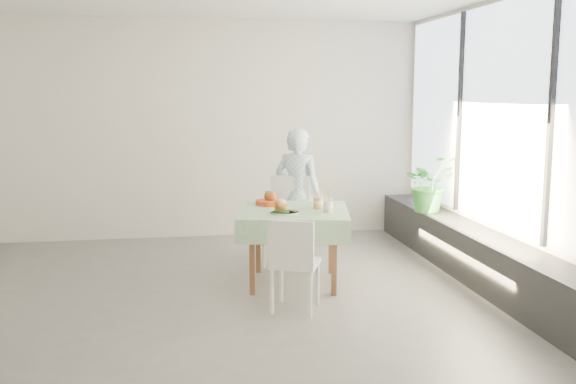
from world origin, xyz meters
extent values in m
plane|color=#5B5956|center=(0.00, 0.00, 0.00)|extent=(6.00, 6.00, 0.00)
cube|color=silver|center=(0.00, 2.50, 1.40)|extent=(6.00, 0.02, 2.80)
cube|color=silver|center=(0.00, -2.50, 1.40)|extent=(6.00, 0.02, 2.80)
cube|color=silver|center=(3.00, 0.00, 1.40)|extent=(0.02, 5.00, 2.80)
cube|color=#D1E0F9|center=(2.97, 0.00, 1.65)|extent=(0.01, 4.80, 2.18)
cube|color=black|center=(2.80, 0.00, 0.25)|extent=(0.40, 4.80, 0.50)
cube|color=brown|center=(0.96, 0.20, 0.71)|extent=(1.06, 1.06, 0.04)
cube|color=white|center=(0.96, 0.20, 0.74)|extent=(1.22, 1.22, 0.01)
cube|color=white|center=(1.00, 0.91, 0.48)|extent=(0.59, 0.59, 0.04)
cube|color=white|center=(1.08, 1.10, 0.73)|extent=(0.43, 0.22, 0.45)
cube|color=white|center=(0.84, -0.57, 0.42)|extent=(0.51, 0.51, 0.04)
cube|color=white|center=(0.77, -0.73, 0.63)|extent=(0.37, 0.18, 0.39)
imported|color=#8FC5E5|center=(1.16, 1.11, 0.75)|extent=(0.65, 0.60, 1.50)
cylinder|color=white|center=(0.84, 0.02, 0.75)|extent=(0.28, 0.28, 0.02)
cylinder|color=#134B12|center=(0.81, 0.02, 0.76)|extent=(0.15, 0.15, 0.02)
ellipsoid|color=#965A24|center=(0.81, 0.02, 0.81)|extent=(0.13, 0.12, 0.10)
ellipsoid|color=white|center=(0.81, 0.02, 0.85)|extent=(0.09, 0.09, 0.06)
cylinder|color=#9E0F10|center=(0.92, 0.00, 0.77)|extent=(0.05, 0.05, 0.02)
cylinder|color=white|center=(1.21, 0.23, 0.81)|extent=(0.10, 0.10, 0.14)
cylinder|color=orange|center=(1.21, 0.23, 0.80)|extent=(0.09, 0.09, 0.11)
cylinder|color=white|center=(1.21, 0.23, 0.89)|extent=(0.11, 0.11, 0.01)
cylinder|color=yellow|center=(1.22, 0.23, 0.94)|extent=(0.01, 0.04, 0.20)
cylinder|color=white|center=(1.26, 0.01, 0.81)|extent=(0.10, 0.10, 0.14)
cylinder|color=#EEEFC9|center=(1.26, 0.01, 0.80)|extent=(0.09, 0.09, 0.10)
cylinder|color=white|center=(1.26, 0.01, 0.89)|extent=(0.10, 0.10, 0.01)
cylinder|color=yellow|center=(1.26, 0.01, 0.94)|extent=(0.01, 0.04, 0.19)
cylinder|color=red|center=(0.77, 0.52, 0.77)|extent=(0.30, 0.30, 0.05)
cylinder|color=white|center=(0.77, 0.52, 0.78)|extent=(0.26, 0.26, 0.02)
ellipsoid|color=#965A24|center=(0.77, 0.52, 0.83)|extent=(0.13, 0.13, 0.12)
imported|color=#2B8139|center=(2.71, 1.12, 0.83)|extent=(0.70, 0.65, 0.66)
camera|label=1|loc=(-0.10, -5.85, 1.86)|focal=40.00mm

